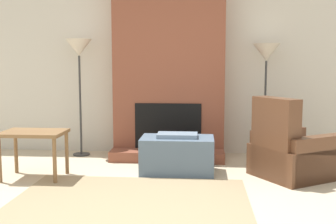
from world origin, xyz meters
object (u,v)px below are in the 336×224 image
at_px(side_table, 34,138).
at_px(floor_lamp_left, 79,53).
at_px(armchair, 291,154).
at_px(ottoman, 177,154).
at_px(floor_lamp_right, 266,58).

bearing_deg(side_table, floor_lamp_left, 81.32).
xyz_separation_m(armchair, side_table, (-3.03, -0.28, 0.20)).
relative_size(ottoman, armchair, 0.78).
xyz_separation_m(ottoman, armchair, (1.36, -0.11, 0.05)).
height_order(armchair, floor_lamp_left, floor_lamp_left).
bearing_deg(ottoman, side_table, -166.88).
height_order(ottoman, side_table, side_table).
xyz_separation_m(floor_lamp_left, floor_lamp_right, (2.66, 0.00, -0.07)).
bearing_deg(floor_lamp_left, side_table, -98.68).
bearing_deg(floor_lamp_right, floor_lamp_left, -180.00).
bearing_deg(ottoman, floor_lamp_right, 36.57).
xyz_separation_m(ottoman, side_table, (-1.67, -0.39, 0.25)).
relative_size(side_table, floor_lamp_right, 0.45).
relative_size(ottoman, side_table, 1.24).
height_order(ottoman, floor_lamp_right, floor_lamp_right).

